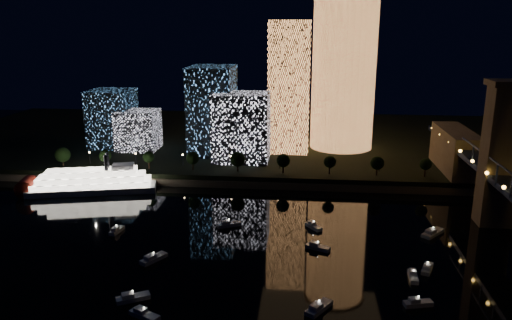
# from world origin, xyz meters

# --- Properties ---
(ground) EXTENTS (520.00, 520.00, 0.00)m
(ground) POSITION_xyz_m (0.00, 0.00, 0.00)
(ground) COLOR black
(ground) RESTS_ON ground
(far_bank) EXTENTS (420.00, 160.00, 5.00)m
(far_bank) POSITION_xyz_m (0.00, 160.00, 2.50)
(far_bank) COLOR black
(far_bank) RESTS_ON ground
(seawall) EXTENTS (420.00, 6.00, 3.00)m
(seawall) POSITION_xyz_m (0.00, 82.00, 1.50)
(seawall) COLOR #6B5E4C
(seawall) RESTS_ON ground
(tower_cylindrical) EXTENTS (34.00, 34.00, 78.78)m
(tower_cylindrical) POSITION_xyz_m (17.83, 138.46, 44.52)
(tower_cylindrical) COLOR #F0944C
(tower_cylindrical) RESTS_ON far_bank
(tower_rectangular) EXTENTS (20.28, 20.28, 64.53)m
(tower_rectangular) POSITION_xyz_m (-9.41, 128.72, 37.27)
(tower_rectangular) COLOR #F0944C
(tower_rectangular) RESTS_ON far_bank
(midrise_blocks) EXTENTS (94.63, 43.81, 42.84)m
(midrise_blocks) POSITION_xyz_m (-59.26, 119.89, 22.14)
(midrise_blocks) COLOR white
(midrise_blocks) RESTS_ON far_bank
(riverboat) EXTENTS (56.31, 23.55, 16.65)m
(riverboat) POSITION_xyz_m (-90.67, 68.27, 4.27)
(riverboat) COLOR silver
(riverboat) RESTS_ON ground
(motorboats) EXTENTS (126.28, 64.55, 2.78)m
(motorboats) POSITION_xyz_m (-1.29, 11.70, 0.81)
(motorboats) COLOR silver
(motorboats) RESTS_ON ground
(esplanade_trees) EXTENTS (165.99, 6.88, 8.94)m
(esplanade_trees) POSITION_xyz_m (-36.59, 88.00, 10.47)
(esplanade_trees) COLOR black
(esplanade_trees) RESTS_ON far_bank
(street_lamps) EXTENTS (132.70, 0.70, 5.65)m
(street_lamps) POSITION_xyz_m (-34.00, 94.00, 9.02)
(street_lamps) COLOR black
(street_lamps) RESTS_ON far_bank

